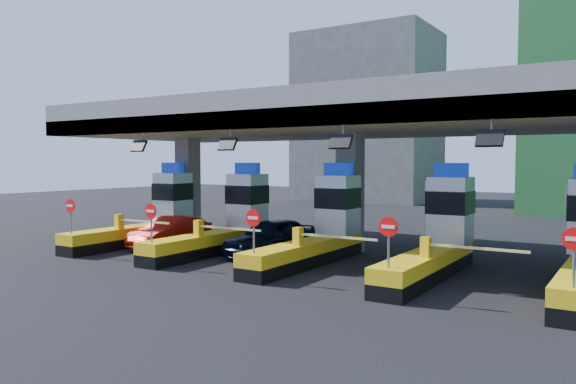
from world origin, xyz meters
The scene contains 9 objects.
ground centered at (0.00, 0.00, 0.00)m, with size 120.00×120.00×0.00m, color black.
toll_canopy centered at (0.00, 2.87, 6.13)m, with size 28.00×12.09×7.00m.
toll_lane_far_left centered at (-10.00, 0.28, 1.40)m, with size 4.43×8.00×4.16m.
toll_lane_left centered at (-5.00, 0.28, 1.40)m, with size 4.43×8.00×4.16m.
toll_lane_center centered at (0.00, 0.28, 1.40)m, with size 4.43×8.00×4.16m.
toll_lane_right centered at (5.00, 0.28, 1.40)m, with size 4.43×8.00×4.16m.
bg_building_concrete centered at (-14.00, 36.00, 9.00)m, with size 14.00×10.00×18.00m, color #4C4C49.
van centered at (-2.52, 0.20, 0.84)m, with size 1.99×4.95×1.69m, color black.
red_car centered at (-8.08, -0.36, 0.76)m, with size 1.61×4.61×1.52m, color #98120B.
Camera 1 is at (11.40, -20.39, 4.20)m, focal length 35.00 mm.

